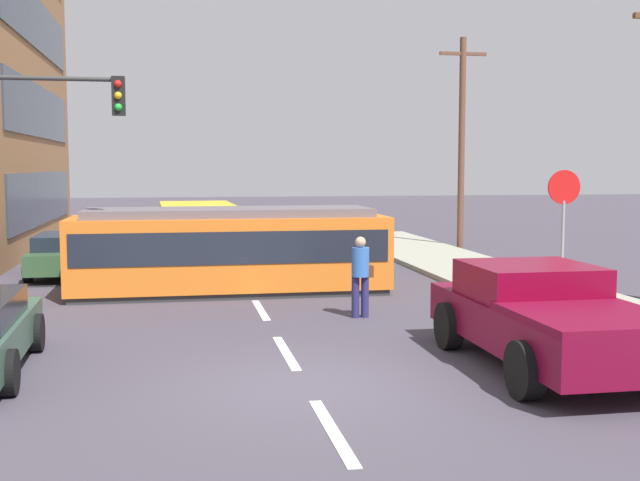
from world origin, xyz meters
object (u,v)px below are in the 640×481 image
streetcar_tram (230,249)px  utility_pole_mid (462,139)px  pedestrian_crossing (361,272)px  pickup_truck_parked (543,317)px  city_bus (198,226)px  parked_sedan_mid (67,253)px  traffic_light_mast (45,142)px  stop_sign (564,207)px

streetcar_tram → utility_pole_mid: bearing=44.2°
pedestrian_crossing → pickup_truck_parked: 4.85m
city_bus → parked_sedan_mid: size_ratio=1.29×
parked_sedan_mid → utility_pole_mid: size_ratio=0.56×
pickup_truck_parked → traffic_light_mast: bearing=140.9°
pedestrian_crossing → utility_pole_mid: (6.88, 12.79, 3.16)m
stop_sign → traffic_light_mast: size_ratio=0.56×
traffic_light_mast → parked_sedan_mid: bearing=93.4°
pedestrian_crossing → utility_pole_mid: utility_pole_mid is taller
stop_sign → pedestrian_crossing: bearing=-172.4°
pedestrian_crossing → utility_pole_mid: size_ratio=0.21×
stop_sign → utility_pole_mid: size_ratio=0.37×
pedestrian_crossing → stop_sign: (4.76, 0.63, 1.25)m
pickup_truck_parked → parked_sedan_mid: pickup_truck_parked is taller
utility_pole_mid → traffic_light_mast: bearing=-141.6°
city_bus → pickup_truck_parked: bearing=-73.9°
parked_sedan_mid → pedestrian_crossing: bearing=-48.7°
city_bus → utility_pole_mid: utility_pole_mid is taller
parked_sedan_mid → utility_pole_mid: (13.65, 5.08, 3.49)m
pickup_truck_parked → parked_sedan_mid: bearing=125.2°
streetcar_tram → pickup_truck_parked: streetcar_tram is taller
streetcar_tram → traffic_light_mast: size_ratio=1.48×
streetcar_tram → utility_pole_mid: size_ratio=0.97×
city_bus → parked_sedan_mid: bearing=-130.8°
streetcar_tram → parked_sedan_mid: (-4.35, 3.96, -0.45)m
streetcar_tram → traffic_light_mast: 4.99m
pickup_truck_parked → traffic_light_mast: (-8.27, 6.73, 2.82)m
pedestrian_crossing → parked_sedan_mid: bearing=131.3°
streetcar_tram → parked_sedan_mid: streetcar_tram is taller
streetcar_tram → parked_sedan_mid: 5.90m
stop_sign → traffic_light_mast: traffic_light_mast is taller
parked_sedan_mid → stop_sign: (11.54, -7.08, 1.57)m
pickup_truck_parked → streetcar_tram: bearing=117.3°
pedestrian_crossing → pickup_truck_parked: (1.83, -4.49, -0.15)m
streetcar_tram → stop_sign: bearing=-23.5°
city_bus → pickup_truck_parked: city_bus is taller
city_bus → stop_sign: bearing=-56.1°
stop_sign → utility_pole_mid: 12.49m
streetcar_tram → utility_pole_mid: utility_pole_mid is taller
parked_sedan_mid → streetcar_tram: bearing=-42.3°
pedestrian_crossing → traffic_light_mast: (-6.44, 2.24, 2.68)m
pickup_truck_parked → city_bus: bearing=106.1°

